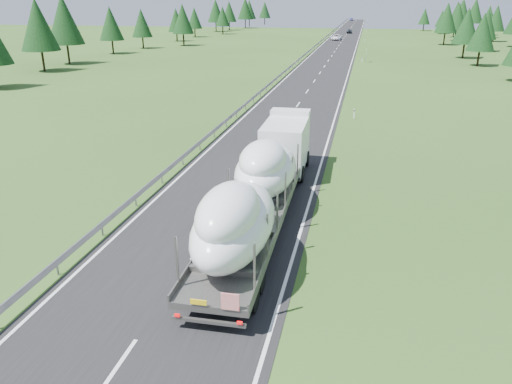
% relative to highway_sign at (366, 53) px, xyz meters
% --- Properties ---
extents(ground, '(400.00, 400.00, 0.00)m').
position_rel_highway_sign_xyz_m(ground, '(-7.20, -80.00, -1.81)').
color(ground, '#2A4A18').
rests_on(ground, ground).
extents(road_surface, '(10.00, 400.00, 0.02)m').
position_rel_highway_sign_xyz_m(road_surface, '(-7.20, 20.00, -1.80)').
color(road_surface, black).
rests_on(road_surface, ground).
extents(guardrail, '(0.10, 400.00, 0.76)m').
position_rel_highway_sign_xyz_m(guardrail, '(-12.50, 19.94, -1.21)').
color(guardrail, slate).
rests_on(guardrail, ground).
extents(marker_posts, '(0.13, 350.08, 1.00)m').
position_rel_highway_sign_xyz_m(marker_posts, '(-0.70, 75.00, -1.27)').
color(marker_posts, silver).
rests_on(marker_posts, ground).
extents(highway_sign, '(0.08, 0.90, 2.60)m').
position_rel_highway_sign_xyz_m(highway_sign, '(0.00, 0.00, 0.00)').
color(highway_sign, slate).
rests_on(highway_sign, ground).
extents(tree_line_left, '(14.68, 258.24, 12.38)m').
position_rel_highway_sign_xyz_m(tree_line_left, '(-52.07, 18.47, 5.20)').
color(tree_line_left, black).
rests_on(tree_line_left, ground).
extents(boat_truck, '(3.39, 21.43, 4.49)m').
position_rel_highway_sign_xyz_m(boat_truck, '(-4.89, -76.70, 0.62)').
color(boat_truck, silver).
rests_on(boat_truck, ground).
extents(distant_van, '(3.10, 5.97, 1.61)m').
position_rel_highway_sign_xyz_m(distant_van, '(-8.97, 54.85, -1.01)').
color(distant_van, white).
rests_on(distant_van, ground).
extents(distant_car_dark, '(1.91, 4.41, 1.48)m').
position_rel_highway_sign_xyz_m(distant_car_dark, '(-6.49, 87.92, -1.07)').
color(distant_car_dark, black).
rests_on(distant_car_dark, ground).
extents(distant_car_blue, '(1.49, 4.25, 1.40)m').
position_rel_highway_sign_xyz_m(distant_car_blue, '(-9.78, 202.07, -1.11)').
color(distant_car_blue, '#171740').
rests_on(distant_car_blue, ground).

